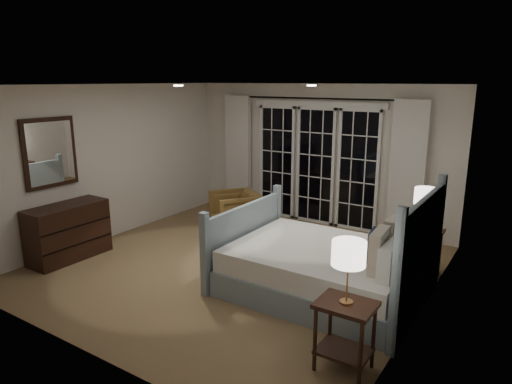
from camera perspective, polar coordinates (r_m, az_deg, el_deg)
The scene contains 20 objects.
floor at distance 6.54m, azimuth -2.45°, elevation -9.22°, with size 5.00×5.00×0.00m, color #8C6E4B.
ceiling at distance 6.02m, azimuth -2.70°, elevation 13.24°, with size 5.00×5.00×0.00m, color white.
wall_left at distance 7.86m, azimuth -17.57°, elevation 3.60°, with size 0.02×5.00×2.50m, color silver.
wall_right at distance 5.16m, azimuth 20.63°, elevation -1.81°, with size 0.02×5.00×2.50m, color silver.
wall_back at distance 8.28m, azimuth 7.60°, elevation 4.62°, with size 5.00×0.02×2.50m, color silver.
wall_front at distance 4.45m, azimuth -21.75°, elevation -4.33°, with size 5.00×0.02×2.50m, color silver.
french_doors at distance 8.27m, azimuth 7.44°, elevation 3.49°, with size 2.50×0.04×2.20m.
curtain_rod at distance 8.09m, azimuth 7.51°, elevation 11.53°, with size 0.03×0.03×3.50m, color black.
curtain_left at distance 9.03m, azimuth -2.26°, elevation 4.84°, with size 0.55×0.10×2.25m, color silver.
curtain_right at distance 7.63m, azimuth 18.41°, elevation 2.47°, with size 0.55×0.10×2.25m, color silver.
downlight_a at distance 6.12m, azimuth 6.95°, elevation 13.08°, with size 0.12×0.12×0.01m, color white.
downlight_b at distance 6.09m, azimuth -9.68°, elevation 12.98°, with size 0.12×0.12×0.01m, color white.
bed at distance 5.69m, azimuth 8.77°, elevation -9.33°, with size 2.34×1.68×1.37m.
nightstand_left at distance 4.30m, azimuth 11.07°, elevation -16.09°, with size 0.51×0.40×0.66m.
nightstand_right at distance 6.46m, azimuth 19.95°, elevation -6.32°, with size 0.50×0.40×0.65m.
lamp_left at distance 4.01m, azimuth 11.52°, elevation -7.62°, with size 0.30×0.30×0.57m.
lamp_right at distance 6.27m, azimuth 20.45°, elevation -0.56°, with size 0.29×0.29×0.56m.
armchair at distance 7.85m, azimuth -2.62°, elevation -2.51°, with size 0.75×0.78×0.71m, color brown.
dresser at distance 7.21m, azimuth -22.43°, elevation -4.62°, with size 0.49×1.15×0.82m.
mirror at distance 7.15m, azimuth -24.36°, elevation 4.49°, with size 0.05×0.85×1.00m.
Camera 1 is at (3.52, -4.88, 2.56)m, focal length 32.00 mm.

